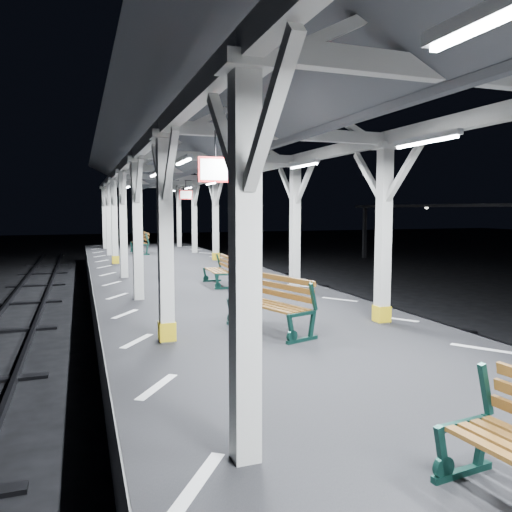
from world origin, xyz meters
TOP-DOWN VIEW (x-y plane):
  - ground at (0.00, 0.00)m, footprint 120.00×120.00m
  - platform at (0.00, 0.00)m, footprint 6.00×50.00m
  - hazard_stripes_left at (-2.45, 0.00)m, footprint 1.00×48.00m
  - hazard_stripes_right at (2.45, 0.00)m, footprint 1.00×48.00m
  - canopy at (0.00, -0.02)m, footprint 5.40×49.00m
  - bench_mid at (-0.12, 2.12)m, footprint 1.13×1.86m
  - bench_far at (0.42, 7.52)m, footprint 0.60×1.52m
  - bench_extra at (-0.49, 18.40)m, footprint 0.74×1.89m

SIDE VIEW (x-z plane):
  - ground at x=0.00m, z-range 0.00..0.00m
  - platform at x=0.00m, z-range 0.00..1.00m
  - hazard_stripes_left at x=-2.45m, z-range 1.00..1.01m
  - hazard_stripes_right at x=2.45m, z-range 1.00..1.01m
  - bench_far at x=0.42m, z-range 1.03..1.85m
  - bench_mid at x=-0.12m, z-range 1.03..1.98m
  - bench_extra at x=-0.49m, z-range 1.03..2.05m
  - canopy at x=0.00m, z-range 2.24..6.89m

